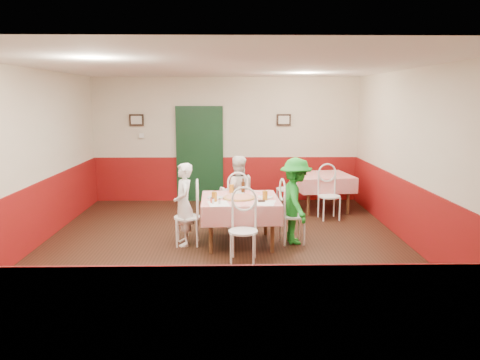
{
  "coord_description": "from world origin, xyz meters",
  "views": [
    {
      "loc": [
        0.12,
        -7.1,
        2.34
      ],
      "look_at": [
        0.25,
        0.21,
        1.05
      ],
      "focal_mm": 35.0,
      "sensor_mm": 36.0,
      "label": 1
    }
  ],
  "objects_px": {
    "diner_right": "(296,201)",
    "chair_far": "(237,205)",
    "second_table": "(322,192)",
    "glass_a": "(214,197)",
    "chair_second_b": "(329,196)",
    "chair_second_a": "(286,189)",
    "diner_left": "(184,204)",
    "main_table": "(240,221)",
    "pizza": "(239,197)",
    "glass_c": "(232,189)",
    "chair_left": "(187,217)",
    "chair_near": "(243,231)",
    "beer_bottle": "(243,186)",
    "diner_far": "(237,192)",
    "chair_right": "(292,216)",
    "glass_b": "(265,196)",
    "wallet": "(261,201)"
  },
  "relations": [
    {
      "from": "diner_right",
      "to": "chair_far",
      "type": "bearing_deg",
      "value": 43.42
    },
    {
      "from": "second_table",
      "to": "glass_a",
      "type": "height_order",
      "value": "glass_a"
    },
    {
      "from": "second_table",
      "to": "chair_second_b",
      "type": "distance_m",
      "value": 0.75
    },
    {
      "from": "chair_second_a",
      "to": "diner_left",
      "type": "relative_size",
      "value": 0.68
    },
    {
      "from": "main_table",
      "to": "diner_left",
      "type": "distance_m",
      "value": 0.94
    },
    {
      "from": "second_table",
      "to": "pizza",
      "type": "distance_m",
      "value": 2.96
    },
    {
      "from": "glass_c",
      "to": "diner_left",
      "type": "relative_size",
      "value": 0.11
    },
    {
      "from": "glass_c",
      "to": "chair_second_b",
      "type": "bearing_deg",
      "value": 31.53
    },
    {
      "from": "chair_left",
      "to": "glass_c",
      "type": "height_order",
      "value": "glass_c"
    },
    {
      "from": "chair_far",
      "to": "diner_right",
      "type": "relative_size",
      "value": 0.64
    },
    {
      "from": "chair_near",
      "to": "glass_a",
      "type": "xyz_separation_m",
      "value": [
        -0.43,
        0.58,
        0.39
      ]
    },
    {
      "from": "beer_bottle",
      "to": "diner_left",
      "type": "height_order",
      "value": "diner_left"
    },
    {
      "from": "chair_near",
      "to": "diner_far",
      "type": "xyz_separation_m",
      "value": [
        -0.06,
        1.75,
        0.21
      ]
    },
    {
      "from": "chair_left",
      "to": "chair_second_b",
      "type": "xyz_separation_m",
      "value": [
        2.62,
        1.56,
        0.0
      ]
    },
    {
      "from": "chair_right",
      "to": "chair_left",
      "type": "bearing_deg",
      "value": 84.69
    },
    {
      "from": "chair_near",
      "to": "chair_second_b",
      "type": "bearing_deg",
      "value": 59.75
    },
    {
      "from": "diner_far",
      "to": "glass_b",
      "type": "bearing_deg",
      "value": 105.05
    },
    {
      "from": "main_table",
      "to": "glass_b",
      "type": "distance_m",
      "value": 0.63
    },
    {
      "from": "main_table",
      "to": "chair_near",
      "type": "relative_size",
      "value": 1.36
    },
    {
      "from": "chair_near",
      "to": "glass_b",
      "type": "xyz_separation_m",
      "value": [
        0.36,
        0.66,
        0.38
      ]
    },
    {
      "from": "chair_far",
      "to": "diner_right",
      "type": "distance_m",
      "value": 1.26
    },
    {
      "from": "second_table",
      "to": "chair_far",
      "type": "relative_size",
      "value": 1.24
    },
    {
      "from": "wallet",
      "to": "beer_bottle",
      "type": "bearing_deg",
      "value": 109.57
    },
    {
      "from": "chair_far",
      "to": "beer_bottle",
      "type": "height_order",
      "value": "beer_bottle"
    },
    {
      "from": "chair_far",
      "to": "diner_left",
      "type": "relative_size",
      "value": 0.68
    },
    {
      "from": "diner_left",
      "to": "diner_far",
      "type": "relative_size",
      "value": 1.0
    },
    {
      "from": "glass_b",
      "to": "diner_left",
      "type": "bearing_deg",
      "value": 173.18
    },
    {
      "from": "diner_far",
      "to": "beer_bottle",
      "type": "bearing_deg",
      "value": 93.89
    },
    {
      "from": "chair_second_b",
      "to": "diner_left",
      "type": "bearing_deg",
      "value": -157.28
    },
    {
      "from": "chair_near",
      "to": "diner_right",
      "type": "height_order",
      "value": "diner_right"
    },
    {
      "from": "chair_near",
      "to": "glass_c",
      "type": "height_order",
      "value": "glass_c"
    },
    {
      "from": "glass_c",
      "to": "chair_left",
      "type": "bearing_deg",
      "value": -151.02
    },
    {
      "from": "main_table",
      "to": "second_table",
      "type": "distance_m",
      "value": 2.89
    },
    {
      "from": "chair_right",
      "to": "chair_second_b",
      "type": "distance_m",
      "value": 1.76
    },
    {
      "from": "chair_right",
      "to": "pizza",
      "type": "height_order",
      "value": "chair_right"
    },
    {
      "from": "chair_far",
      "to": "diner_far",
      "type": "xyz_separation_m",
      "value": [
        -0.0,
        0.05,
        0.21
      ]
    },
    {
      "from": "chair_near",
      "to": "pizza",
      "type": "distance_m",
      "value": 0.86
    },
    {
      "from": "chair_second_a",
      "to": "diner_right",
      "type": "relative_size",
      "value": 0.64
    },
    {
      "from": "chair_second_b",
      "to": "diner_left",
      "type": "xyz_separation_m",
      "value": [
        -2.67,
        -1.56,
        0.21
      ]
    },
    {
      "from": "main_table",
      "to": "chair_near",
      "type": "distance_m",
      "value": 0.85
    },
    {
      "from": "diner_right",
      "to": "glass_c",
      "type": "bearing_deg",
      "value": 66.88
    },
    {
      "from": "chair_far",
      "to": "chair_second_b",
      "type": "height_order",
      "value": "same"
    },
    {
      "from": "chair_right",
      "to": "beer_bottle",
      "type": "height_order",
      "value": "beer_bottle"
    },
    {
      "from": "glass_a",
      "to": "diner_far",
      "type": "xyz_separation_m",
      "value": [
        0.37,
        1.17,
        -0.17
      ]
    },
    {
      "from": "chair_left",
      "to": "diner_far",
      "type": "relative_size",
      "value": 0.68
    },
    {
      "from": "chair_near",
      "to": "beer_bottle",
      "type": "relative_size",
      "value": 3.99
    },
    {
      "from": "chair_near",
      "to": "glass_a",
      "type": "distance_m",
      "value": 0.82
    },
    {
      "from": "chair_near",
      "to": "diner_far",
      "type": "distance_m",
      "value": 1.76
    },
    {
      "from": "chair_right",
      "to": "main_table",
      "type": "bearing_deg",
      "value": 84.69
    },
    {
      "from": "pizza",
      "to": "main_table",
      "type": "bearing_deg",
      "value": 75.34
    }
  ]
}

